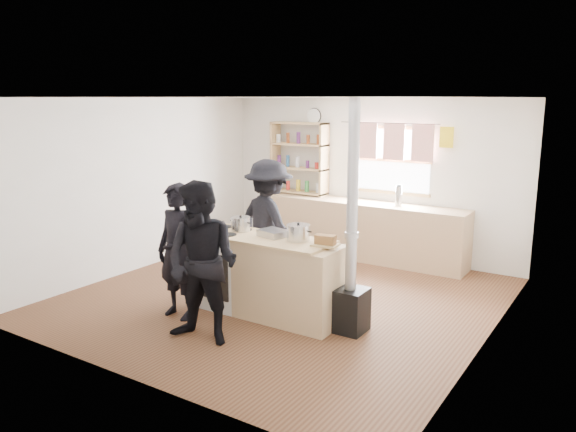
{
  "coord_description": "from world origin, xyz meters",
  "views": [
    {
      "loc": [
        3.72,
        -5.66,
        2.49
      ],
      "look_at": [
        0.15,
        -0.1,
        1.1
      ],
      "focal_mm": 35.0,
      "sensor_mm": 36.0,
      "label": 1
    }
  ],
  "objects_px": {
    "stockpot_counter": "(298,232)",
    "person_near_right": "(202,264)",
    "flue_heater": "(351,273)",
    "skillet_greens": "(212,230)",
    "cooking_island": "(267,276)",
    "bread_board": "(325,241)",
    "person_far": "(269,224)",
    "person_near_left": "(178,251)",
    "thermos": "(399,196)",
    "stockpot_stove": "(241,224)",
    "roast_tray": "(273,233)"
  },
  "relations": [
    {
      "from": "thermos",
      "to": "stockpot_counter",
      "type": "bearing_deg",
      "value": -92.46
    },
    {
      "from": "stockpot_counter",
      "to": "person_near_right",
      "type": "relative_size",
      "value": 0.16
    },
    {
      "from": "person_near_left",
      "to": "person_far",
      "type": "xyz_separation_m",
      "value": [
        0.24,
        1.48,
        0.07
      ]
    },
    {
      "from": "person_near_left",
      "to": "person_far",
      "type": "height_order",
      "value": "person_far"
    },
    {
      "from": "bread_board",
      "to": "person_far",
      "type": "bearing_deg",
      "value": 147.51
    },
    {
      "from": "bread_board",
      "to": "person_near_left",
      "type": "bearing_deg",
      "value": -157.88
    },
    {
      "from": "person_near_left",
      "to": "person_near_right",
      "type": "bearing_deg",
      "value": -25.11
    },
    {
      "from": "roast_tray",
      "to": "stockpot_counter",
      "type": "height_order",
      "value": "stockpot_counter"
    },
    {
      "from": "stockpot_counter",
      "to": "flue_heater",
      "type": "relative_size",
      "value": 0.11
    },
    {
      "from": "flue_heater",
      "to": "person_near_right",
      "type": "bearing_deg",
      "value": -137.38
    },
    {
      "from": "skillet_greens",
      "to": "person_far",
      "type": "height_order",
      "value": "person_far"
    },
    {
      "from": "skillet_greens",
      "to": "stockpot_stove",
      "type": "xyz_separation_m",
      "value": [
        0.24,
        0.25,
        0.06
      ]
    },
    {
      "from": "roast_tray",
      "to": "flue_heater",
      "type": "xyz_separation_m",
      "value": [
        1.0,
        0.01,
        -0.32
      ]
    },
    {
      "from": "thermos",
      "to": "flue_heater",
      "type": "bearing_deg",
      "value": -78.49
    },
    {
      "from": "bread_board",
      "to": "flue_heater",
      "type": "bearing_deg",
      "value": 11.1
    },
    {
      "from": "bread_board",
      "to": "person_near_left",
      "type": "distance_m",
      "value": 1.7
    },
    {
      "from": "flue_heater",
      "to": "person_far",
      "type": "xyz_separation_m",
      "value": [
        -1.61,
        0.79,
        0.2
      ]
    },
    {
      "from": "roast_tray",
      "to": "bread_board",
      "type": "relative_size",
      "value": 1.19
    },
    {
      "from": "thermos",
      "to": "stockpot_counter",
      "type": "height_order",
      "value": "thermos"
    },
    {
      "from": "thermos",
      "to": "flue_heater",
      "type": "height_order",
      "value": "flue_heater"
    },
    {
      "from": "thermos",
      "to": "stockpot_counter",
      "type": "relative_size",
      "value": 1.13
    },
    {
      "from": "skillet_greens",
      "to": "person_near_right",
      "type": "distance_m",
      "value": 1.01
    },
    {
      "from": "bread_board",
      "to": "stockpot_counter",
      "type": "bearing_deg",
      "value": 171.37
    },
    {
      "from": "thermos",
      "to": "person_far",
      "type": "xyz_separation_m",
      "value": [
        -1.06,
        -1.9,
        -0.2
      ]
    },
    {
      "from": "stockpot_stove",
      "to": "stockpot_counter",
      "type": "distance_m",
      "value": 0.82
    },
    {
      "from": "person_near_left",
      "to": "skillet_greens",
      "type": "bearing_deg",
      "value": 77.22
    },
    {
      "from": "thermos",
      "to": "roast_tray",
      "type": "height_order",
      "value": "thermos"
    },
    {
      "from": "stockpot_stove",
      "to": "stockpot_counter",
      "type": "xyz_separation_m",
      "value": [
        0.82,
        -0.02,
        0.01
      ]
    },
    {
      "from": "stockpot_counter",
      "to": "person_near_right",
      "type": "distance_m",
      "value": 1.18
    },
    {
      "from": "thermos",
      "to": "person_near_right",
      "type": "height_order",
      "value": "person_near_right"
    },
    {
      "from": "stockpot_counter",
      "to": "person_near_right",
      "type": "xyz_separation_m",
      "value": [
        -0.49,
        -1.06,
        -0.18
      ]
    },
    {
      "from": "thermos",
      "to": "skillet_greens",
      "type": "xyz_separation_m",
      "value": [
        -1.17,
        -2.91,
        -0.09
      ]
    },
    {
      "from": "cooking_island",
      "to": "person_near_left",
      "type": "bearing_deg",
      "value": -143.38
    },
    {
      "from": "flue_heater",
      "to": "person_near_left",
      "type": "distance_m",
      "value": 1.98
    },
    {
      "from": "person_near_left",
      "to": "person_near_right",
      "type": "distance_m",
      "value": 0.79
    },
    {
      "from": "cooking_island",
      "to": "bread_board",
      "type": "height_order",
      "value": "bread_board"
    },
    {
      "from": "thermos",
      "to": "person_near_left",
      "type": "height_order",
      "value": "person_near_left"
    },
    {
      "from": "skillet_greens",
      "to": "person_far",
      "type": "bearing_deg",
      "value": 83.68
    },
    {
      "from": "cooking_island",
      "to": "bread_board",
      "type": "relative_size",
      "value": 6.53
    },
    {
      "from": "roast_tray",
      "to": "person_far",
      "type": "height_order",
      "value": "person_far"
    },
    {
      "from": "flue_heater",
      "to": "person_far",
      "type": "height_order",
      "value": "flue_heater"
    },
    {
      "from": "flue_heater",
      "to": "person_near_right",
      "type": "distance_m",
      "value": 1.58
    },
    {
      "from": "skillet_greens",
      "to": "flue_heater",
      "type": "bearing_deg",
      "value": 7.56
    },
    {
      "from": "stockpot_counter",
      "to": "stockpot_stove",
      "type": "bearing_deg",
      "value": 178.89
    },
    {
      "from": "cooking_island",
      "to": "person_far",
      "type": "distance_m",
      "value": 1.11
    },
    {
      "from": "stockpot_counter",
      "to": "cooking_island",
      "type": "bearing_deg",
      "value": -166.8
    },
    {
      "from": "roast_tray",
      "to": "person_far",
      "type": "distance_m",
      "value": 1.01
    },
    {
      "from": "skillet_greens",
      "to": "person_near_left",
      "type": "xyz_separation_m",
      "value": [
        -0.13,
        -0.46,
        -0.18
      ]
    },
    {
      "from": "thermos",
      "to": "person_near_left",
      "type": "xyz_separation_m",
      "value": [
        -1.3,
        -3.38,
        -0.27
      ]
    },
    {
      "from": "skillet_greens",
      "to": "cooking_island",
      "type": "bearing_deg",
      "value": 11.74
    }
  ]
}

